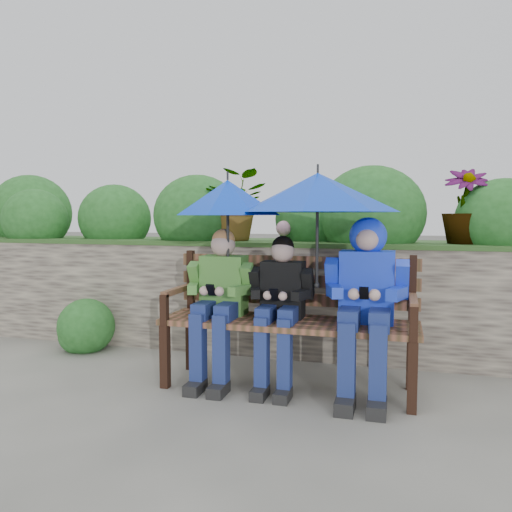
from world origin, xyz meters
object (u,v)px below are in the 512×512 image
(boy_left, at_px, (220,296))
(umbrella_left, at_px, (228,198))
(boy_right, at_px, (366,291))
(park_bench, at_px, (290,311))
(umbrella_right, at_px, (318,193))
(boy_middle, at_px, (280,302))

(boy_left, xyz_separation_m, umbrella_left, (0.06, 0.03, 0.74))
(boy_right, bearing_deg, park_bench, 171.31)
(boy_right, xyz_separation_m, umbrella_right, (-0.35, 0.04, 0.69))
(boy_middle, relative_size, umbrella_right, 0.98)
(boy_middle, xyz_separation_m, umbrella_left, (-0.41, 0.02, 0.76))
(park_bench, xyz_separation_m, boy_right, (0.55, -0.08, 0.19))
(boy_middle, relative_size, umbrella_left, 1.29)
(boy_middle, bearing_deg, park_bench, 55.44)
(umbrella_left, bearing_deg, boy_right, -1.34)
(boy_left, xyz_separation_m, boy_middle, (0.47, 0.00, -0.02))
(boy_left, relative_size, umbrella_left, 1.35)
(boy_left, bearing_deg, park_bench, 9.70)
(boy_middle, bearing_deg, umbrella_right, 8.42)
(boy_right, bearing_deg, umbrella_left, 178.66)
(boy_middle, height_order, umbrella_left, umbrella_left)
(umbrella_left, distance_m, umbrella_right, 0.67)
(boy_middle, xyz_separation_m, boy_right, (0.61, -0.00, 0.11))
(park_bench, xyz_separation_m, boy_middle, (-0.06, -0.08, 0.08))
(boy_left, distance_m, umbrella_left, 0.74)
(park_bench, bearing_deg, boy_left, -170.30)
(boy_middle, distance_m, umbrella_left, 0.86)
(park_bench, relative_size, boy_middle, 1.66)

